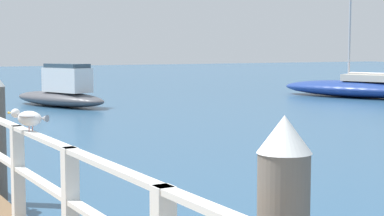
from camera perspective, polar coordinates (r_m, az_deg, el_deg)
name	(u,v)px	position (r m, az deg, el deg)	size (l,w,h in m)	color
seagull_foreground	(29,118)	(6.35, -14.44, -0.84)	(0.31, 0.42, 0.21)	white
boat_1	(357,87)	(30.16, 14.62, 1.80)	(4.66, 7.80, 9.34)	navy
boat_2	(62,92)	(25.00, -11.63, 1.39)	(3.01, 5.16, 1.67)	#4C4C51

